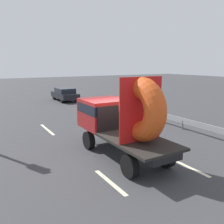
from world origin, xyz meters
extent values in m
plane|color=#38383A|center=(0.00, 0.00, 0.00)|extent=(120.00, 120.00, 0.00)
cylinder|color=black|center=(-0.71, 0.93, 0.42)|extent=(0.28, 0.83, 0.83)
cylinder|color=black|center=(0.99, 0.93, 0.42)|extent=(0.28, 0.83, 0.83)
cylinder|color=black|center=(-0.71, -2.46, 0.42)|extent=(0.28, 0.83, 0.83)
cylinder|color=black|center=(0.99, -2.46, 0.42)|extent=(0.28, 0.83, 0.83)
cube|color=black|center=(0.14, -0.79, 0.83)|extent=(1.30, 5.40, 0.25)
cube|color=maroon|center=(0.14, 0.93, 1.63)|extent=(2.00, 1.97, 1.35)
cube|color=black|center=(0.14, 0.88, 1.93)|extent=(2.02, 1.87, 0.44)
cube|color=black|center=(0.14, -1.77, 1.01)|extent=(2.00, 3.43, 0.10)
cube|color=black|center=(0.14, -0.11, 1.61)|extent=(1.80, 0.08, 1.10)
torus|color=#D84C19|center=(0.14, -1.92, 2.28)|extent=(0.80, 2.43, 2.43)
cube|color=red|center=(0.14, -1.92, 2.28)|extent=(1.90, 0.03, 2.43)
cylinder|color=black|center=(2.61, 17.11, 0.32)|extent=(0.22, 0.64, 0.64)
cylinder|color=black|center=(4.16, 17.11, 0.32)|extent=(0.22, 0.64, 0.64)
cylinder|color=black|center=(2.61, 14.43, 0.32)|extent=(0.22, 0.64, 0.64)
cylinder|color=black|center=(4.16, 14.43, 0.32)|extent=(0.22, 0.64, 0.64)
cube|color=black|center=(3.38, 15.77, 0.59)|extent=(1.79, 4.19, 0.55)
cube|color=black|center=(3.38, 15.67, 1.12)|extent=(1.62, 2.35, 0.50)
cube|color=gray|center=(5.66, 2.56, 0.55)|extent=(0.06, 11.60, 0.32)
cylinder|color=slate|center=(5.66, 1.11, 0.28)|extent=(0.10, 0.10, 0.55)
cylinder|color=slate|center=(5.66, 4.01, 0.28)|extent=(0.10, 0.10, 0.55)
cylinder|color=slate|center=(5.66, 6.91, 0.28)|extent=(0.10, 0.10, 0.55)
cube|color=beige|center=(-1.49, -2.42, 0.00)|extent=(0.16, 2.04, 0.01)
cube|color=beige|center=(-1.49, 5.27, 0.00)|extent=(0.16, 2.73, 0.01)
cube|color=beige|center=(1.76, -2.62, 0.00)|extent=(0.16, 2.62, 0.01)
cube|color=beige|center=(1.76, 5.65, 0.00)|extent=(0.16, 2.45, 0.01)
camera|label=1|loc=(-5.25, -8.97, 3.98)|focal=38.67mm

